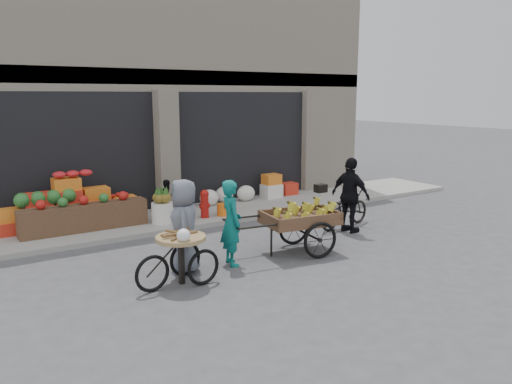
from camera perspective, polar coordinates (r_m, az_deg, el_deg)
ground at (r=9.50m, az=2.16°, el=-8.25°), size 80.00×80.00×0.00m
sidewalk at (r=12.92m, az=-8.36°, el=-2.86°), size 18.00×2.20×0.12m
building at (r=16.21m, az=-14.64°, el=11.51°), size 14.00×6.45×7.00m
fruit_display at (r=12.27m, az=-19.59°, el=-1.21°), size 3.10×1.12×1.24m
pineapple_bin at (r=12.11m, az=-10.63°, el=-2.36°), size 0.52×0.52×0.50m
fire_hydrant at (r=12.48m, az=-5.90°, el=-1.20°), size 0.22×0.22×0.71m
orange_bucket at (r=12.72m, az=-3.77°, el=-2.01°), size 0.32×0.32×0.30m
right_bay_goods at (r=14.59m, az=-0.03°, el=0.25°), size 3.35×0.60×0.70m
seated_person at (r=12.76m, az=-10.04°, el=-0.68°), size 0.51×0.43×0.93m
banana_cart at (r=10.01m, az=4.78°, el=-2.80°), size 2.58×1.32×1.03m
vendor_woman at (r=9.27m, az=-2.85°, el=-3.53°), size 0.48×0.65×1.61m
tricycle_cart at (r=8.47m, az=-8.60°, el=-6.76°), size 1.45×0.94×0.95m
vendor_grey at (r=8.98m, az=-8.20°, el=-3.87°), size 0.84×0.98×1.69m
bicycle at (r=12.16m, az=10.06°, el=-1.90°), size 1.79×0.88×0.90m
cyclist at (r=11.65m, az=10.75°, el=-0.38°), size 0.59×1.08×1.74m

